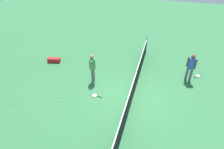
{
  "coord_description": "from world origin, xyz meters",
  "views": [
    {
      "loc": [
        7.64,
        1.04,
        6.62
      ],
      "look_at": [
        -0.31,
        -1.18,
        0.9
      ],
      "focal_mm": 31.33,
      "sensor_mm": 36.0,
      "label": 1
    }
  ],
  "objects_px": {
    "tennis_racket_near_player": "(95,95)",
    "tennis_ball_near_player": "(14,103)",
    "player_near_side": "(92,66)",
    "tennis_ball_by_net": "(57,97)",
    "tennis_ball_midcourt": "(130,77)",
    "tennis_racket_far_player": "(198,76)",
    "tennis_ball_baseline": "(87,87)",
    "player_far_side": "(191,65)",
    "equipment_bag": "(54,60)"
  },
  "relations": [
    {
      "from": "tennis_racket_near_player",
      "to": "tennis_ball_baseline",
      "type": "relative_size",
      "value": 9.17
    },
    {
      "from": "tennis_racket_near_player",
      "to": "equipment_bag",
      "type": "distance_m",
      "value": 4.42
    },
    {
      "from": "player_near_side",
      "to": "tennis_racket_near_player",
      "type": "relative_size",
      "value": 2.81
    },
    {
      "from": "player_near_side",
      "to": "tennis_racket_far_player",
      "type": "height_order",
      "value": "player_near_side"
    },
    {
      "from": "tennis_racket_near_player",
      "to": "tennis_ball_baseline",
      "type": "distance_m",
      "value": 0.84
    },
    {
      "from": "player_far_side",
      "to": "tennis_ball_by_net",
      "type": "bearing_deg",
      "value": -62.81
    },
    {
      "from": "tennis_ball_midcourt",
      "to": "equipment_bag",
      "type": "distance_m",
      "value": 5.13
    },
    {
      "from": "tennis_racket_near_player",
      "to": "tennis_ball_near_player",
      "type": "xyz_separation_m",
      "value": [
        1.64,
        -3.63,
        0.02
      ]
    },
    {
      "from": "tennis_racket_near_player",
      "to": "tennis_ball_by_net",
      "type": "relative_size",
      "value": 9.17
    },
    {
      "from": "tennis_racket_near_player",
      "to": "tennis_ball_by_net",
      "type": "distance_m",
      "value": 1.91
    },
    {
      "from": "tennis_ball_by_net",
      "to": "tennis_ball_midcourt",
      "type": "distance_m",
      "value": 4.22
    },
    {
      "from": "tennis_ball_baseline",
      "to": "tennis_ball_by_net",
      "type": "bearing_deg",
      "value": -44.5
    },
    {
      "from": "player_near_side",
      "to": "tennis_racket_near_player",
      "type": "xyz_separation_m",
      "value": [
        1.14,
        0.51,
        -1.0
      ]
    },
    {
      "from": "tennis_racket_near_player",
      "to": "tennis_ball_baseline",
      "type": "xyz_separation_m",
      "value": [
        -0.52,
        -0.67,
        0.02
      ]
    },
    {
      "from": "tennis_ball_by_net",
      "to": "tennis_ball_midcourt",
      "type": "bearing_deg",
      "value": 129.94
    },
    {
      "from": "tennis_ball_near_player",
      "to": "player_near_side",
      "type": "bearing_deg",
      "value": 131.7
    },
    {
      "from": "player_far_side",
      "to": "tennis_racket_near_player",
      "type": "bearing_deg",
      "value": -60.08
    },
    {
      "from": "tennis_racket_near_player",
      "to": "tennis_racket_far_player",
      "type": "relative_size",
      "value": 1.07
    },
    {
      "from": "player_near_side",
      "to": "tennis_racket_near_player",
      "type": "bearing_deg",
      "value": 24.03
    },
    {
      "from": "tennis_racket_near_player",
      "to": "tennis_ball_midcourt",
      "type": "distance_m",
      "value": 2.52
    },
    {
      "from": "tennis_ball_by_net",
      "to": "tennis_ball_baseline",
      "type": "height_order",
      "value": "same"
    },
    {
      "from": "tennis_ball_by_net",
      "to": "equipment_bag",
      "type": "xyz_separation_m",
      "value": [
        -3.09,
        -1.88,
        0.11
      ]
    },
    {
      "from": "tennis_ball_midcourt",
      "to": "tennis_ball_baseline",
      "type": "relative_size",
      "value": 1.0
    },
    {
      "from": "player_near_side",
      "to": "tennis_ball_midcourt",
      "type": "xyz_separation_m",
      "value": [
        -0.93,
        1.94,
        -0.98
      ]
    },
    {
      "from": "tennis_ball_baseline",
      "to": "tennis_ball_midcourt",
      "type": "bearing_deg",
      "value": 126.5
    },
    {
      "from": "player_near_side",
      "to": "tennis_ball_near_player",
      "type": "relative_size",
      "value": 25.76
    },
    {
      "from": "tennis_racket_far_player",
      "to": "tennis_ball_near_player",
      "type": "distance_m",
      "value": 10.13
    },
    {
      "from": "player_far_side",
      "to": "tennis_racket_far_player",
      "type": "xyz_separation_m",
      "value": [
        -0.63,
        0.61,
        -1.0
      ]
    },
    {
      "from": "tennis_ball_by_net",
      "to": "tennis_ball_baseline",
      "type": "xyz_separation_m",
      "value": [
        -1.16,
        1.14,
        0.0
      ]
    },
    {
      "from": "tennis_ball_by_net",
      "to": "tennis_ball_midcourt",
      "type": "xyz_separation_m",
      "value": [
        -2.71,
        3.24,
        0.0
      ]
    },
    {
      "from": "tennis_racket_near_player",
      "to": "tennis_racket_far_player",
      "type": "xyz_separation_m",
      "value": [
        -3.29,
        5.22,
        0.0
      ]
    },
    {
      "from": "tennis_ball_near_player",
      "to": "tennis_ball_baseline",
      "type": "relative_size",
      "value": 1.0
    },
    {
      "from": "tennis_ball_midcourt",
      "to": "tennis_ball_baseline",
      "type": "distance_m",
      "value": 2.61
    },
    {
      "from": "tennis_racket_far_player",
      "to": "tennis_ball_baseline",
      "type": "height_order",
      "value": "tennis_ball_baseline"
    },
    {
      "from": "tennis_ball_near_player",
      "to": "tennis_ball_by_net",
      "type": "distance_m",
      "value": 2.09
    },
    {
      "from": "tennis_ball_near_player",
      "to": "equipment_bag",
      "type": "bearing_deg",
      "value": -179.29
    },
    {
      "from": "tennis_racket_far_player",
      "to": "tennis_ball_by_net",
      "type": "relative_size",
      "value": 8.57
    },
    {
      "from": "tennis_ball_midcourt",
      "to": "equipment_bag",
      "type": "bearing_deg",
      "value": -94.22
    },
    {
      "from": "tennis_ball_near_player",
      "to": "tennis_ball_by_net",
      "type": "relative_size",
      "value": 1.0
    },
    {
      "from": "tennis_racket_far_player",
      "to": "tennis_ball_near_player",
      "type": "height_order",
      "value": "tennis_ball_near_player"
    },
    {
      "from": "tennis_racket_near_player",
      "to": "tennis_ball_by_net",
      "type": "bearing_deg",
      "value": -70.42
    },
    {
      "from": "tennis_racket_far_player",
      "to": "tennis_ball_midcourt",
      "type": "relative_size",
      "value": 8.57
    },
    {
      "from": "tennis_ball_by_net",
      "to": "player_near_side",
      "type": "bearing_deg",
      "value": 143.98
    },
    {
      "from": "tennis_racket_far_player",
      "to": "equipment_bag",
      "type": "height_order",
      "value": "equipment_bag"
    },
    {
      "from": "player_near_side",
      "to": "player_far_side",
      "type": "xyz_separation_m",
      "value": [
        -1.52,
        5.12,
        0.0
      ]
    },
    {
      "from": "tennis_racket_near_player",
      "to": "tennis_ball_near_player",
      "type": "bearing_deg",
      "value": -65.64
    },
    {
      "from": "tennis_racket_far_player",
      "to": "tennis_ball_baseline",
      "type": "distance_m",
      "value": 6.51
    },
    {
      "from": "tennis_racket_near_player",
      "to": "equipment_bag",
      "type": "bearing_deg",
      "value": -123.61
    },
    {
      "from": "tennis_racket_far_player",
      "to": "tennis_racket_near_player",
      "type": "bearing_deg",
      "value": -57.8
    },
    {
      "from": "tennis_ball_baseline",
      "to": "tennis_racket_far_player",
      "type": "bearing_deg",
      "value": 115.22
    }
  ]
}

